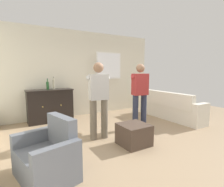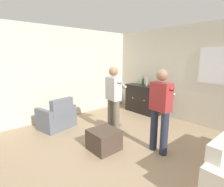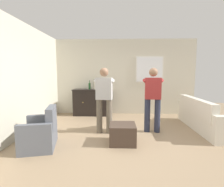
{
  "view_description": "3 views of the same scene",
  "coord_description": "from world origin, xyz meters",
  "px_view_note": "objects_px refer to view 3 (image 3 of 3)",
  "views": [
    {
      "loc": [
        -2.3,
        -2.98,
        1.5
      ],
      "look_at": [
        -0.42,
        0.15,
        1.03
      ],
      "focal_mm": 28.0,
      "sensor_mm": 36.0,
      "label": 1
    },
    {
      "loc": [
        2.5,
        -2.35,
        1.9
      ],
      "look_at": [
        -0.42,
        0.18,
        1.1
      ],
      "focal_mm": 28.0,
      "sensor_mm": 36.0,
      "label": 2
    },
    {
      "loc": [
        -0.27,
        -4.01,
        1.55
      ],
      "look_at": [
        -0.41,
        0.18,
        1.06
      ],
      "focal_mm": 28.0,
      "sensor_mm": 36.0,
      "label": 3
    }
  ],
  "objects_px": {
    "ottoman": "(123,134)",
    "person_standing_left": "(104,97)",
    "couch": "(201,118)",
    "bottle_liquor_amber": "(94,85)",
    "sideboard_cabinet": "(91,102)",
    "person_standing_right": "(153,97)",
    "bottle_wine_green": "(90,86)",
    "armchair": "(41,133)"
  },
  "relations": [
    {
      "from": "sideboard_cabinet",
      "to": "bottle_wine_green",
      "type": "relative_size",
      "value": 4.04
    },
    {
      "from": "person_standing_right",
      "to": "armchair",
      "type": "bearing_deg",
      "value": -157.46
    },
    {
      "from": "armchair",
      "to": "bottle_liquor_amber",
      "type": "relative_size",
      "value": 2.77
    },
    {
      "from": "armchair",
      "to": "bottle_wine_green",
      "type": "relative_size",
      "value": 3.12
    },
    {
      "from": "armchair",
      "to": "bottle_liquor_amber",
      "type": "xyz_separation_m",
      "value": [
        0.75,
        2.84,
        0.82
      ]
    },
    {
      "from": "couch",
      "to": "sideboard_cabinet",
      "type": "xyz_separation_m",
      "value": [
        -3.29,
        1.55,
        0.15
      ]
    },
    {
      "from": "sideboard_cabinet",
      "to": "person_standing_right",
      "type": "height_order",
      "value": "person_standing_right"
    },
    {
      "from": "couch",
      "to": "person_standing_right",
      "type": "xyz_separation_m",
      "value": [
        -1.39,
        -0.23,
        0.61
      ]
    },
    {
      "from": "sideboard_cabinet",
      "to": "armchair",
      "type": "bearing_deg",
      "value": -102.4
    },
    {
      "from": "ottoman",
      "to": "sideboard_cabinet",
      "type": "bearing_deg",
      "value": 113.14
    },
    {
      "from": "ottoman",
      "to": "person_standing_left",
      "type": "distance_m",
      "value": 1.09
    },
    {
      "from": "ottoman",
      "to": "person_standing_right",
      "type": "xyz_separation_m",
      "value": [
        0.8,
        0.79,
        0.72
      ]
    },
    {
      "from": "bottle_wine_green",
      "to": "ottoman",
      "type": "height_order",
      "value": "bottle_wine_green"
    },
    {
      "from": "armchair",
      "to": "person_standing_right",
      "type": "distance_m",
      "value": 2.8
    },
    {
      "from": "bottle_wine_green",
      "to": "person_standing_right",
      "type": "relative_size",
      "value": 0.19
    },
    {
      "from": "sideboard_cabinet",
      "to": "person_standing_right",
      "type": "bearing_deg",
      "value": -43.2
    },
    {
      "from": "bottle_liquor_amber",
      "to": "ottoman",
      "type": "height_order",
      "value": "bottle_liquor_amber"
    },
    {
      "from": "armchair",
      "to": "person_standing_left",
      "type": "xyz_separation_m",
      "value": [
        1.27,
        0.93,
        0.65
      ]
    },
    {
      "from": "couch",
      "to": "person_standing_right",
      "type": "relative_size",
      "value": 1.35
    },
    {
      "from": "couch",
      "to": "person_standing_left",
      "type": "relative_size",
      "value": 1.35
    },
    {
      "from": "bottle_wine_green",
      "to": "person_standing_left",
      "type": "height_order",
      "value": "person_standing_left"
    },
    {
      "from": "bottle_liquor_amber",
      "to": "ottoman",
      "type": "distance_m",
      "value": 2.9
    },
    {
      "from": "person_standing_left",
      "to": "ottoman",
      "type": "bearing_deg",
      "value": -55.93
    },
    {
      "from": "ottoman",
      "to": "couch",
      "type": "bearing_deg",
      "value": 25.13
    },
    {
      "from": "sideboard_cabinet",
      "to": "person_standing_left",
      "type": "bearing_deg",
      "value": -71.28
    },
    {
      "from": "couch",
      "to": "bottle_liquor_amber",
      "type": "relative_size",
      "value": 6.27
    },
    {
      "from": "couch",
      "to": "sideboard_cabinet",
      "type": "height_order",
      "value": "sideboard_cabinet"
    },
    {
      "from": "bottle_wine_green",
      "to": "person_standing_right",
      "type": "distance_m",
      "value": 2.66
    },
    {
      "from": "bottle_wine_green",
      "to": "sideboard_cabinet",
      "type": "bearing_deg",
      "value": -34.64
    },
    {
      "from": "couch",
      "to": "bottle_wine_green",
      "type": "xyz_separation_m",
      "value": [
        -3.33,
        1.58,
        0.75
      ]
    },
    {
      "from": "person_standing_left",
      "to": "bottle_liquor_amber",
      "type": "bearing_deg",
      "value": 105.1
    },
    {
      "from": "sideboard_cabinet",
      "to": "person_standing_right",
      "type": "distance_m",
      "value": 2.64
    },
    {
      "from": "sideboard_cabinet",
      "to": "bottle_wine_green",
      "type": "xyz_separation_m",
      "value": [
        -0.04,
        0.03,
        0.6
      ]
    },
    {
      "from": "person_standing_left",
      "to": "person_standing_right",
      "type": "height_order",
      "value": "same"
    },
    {
      "from": "couch",
      "to": "bottle_liquor_amber",
      "type": "xyz_separation_m",
      "value": [
        -3.16,
        1.56,
        0.78
      ]
    },
    {
      "from": "sideboard_cabinet",
      "to": "ottoman",
      "type": "relative_size",
      "value": 2.3
    },
    {
      "from": "person_standing_right",
      "to": "ottoman",
      "type": "bearing_deg",
      "value": -135.16
    },
    {
      "from": "couch",
      "to": "ottoman",
      "type": "xyz_separation_m",
      "value": [
        -2.19,
        -1.03,
        -0.11
      ]
    },
    {
      "from": "person_standing_left",
      "to": "person_standing_right",
      "type": "xyz_separation_m",
      "value": [
        1.25,
        0.12,
        0.0
      ]
    },
    {
      "from": "bottle_wine_green",
      "to": "bottle_liquor_amber",
      "type": "bearing_deg",
      "value": -7.1
    },
    {
      "from": "armchair",
      "to": "bottle_wine_green",
      "type": "bearing_deg",
      "value": 78.59
    },
    {
      "from": "couch",
      "to": "sideboard_cabinet",
      "type": "relative_size",
      "value": 1.75
    }
  ]
}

